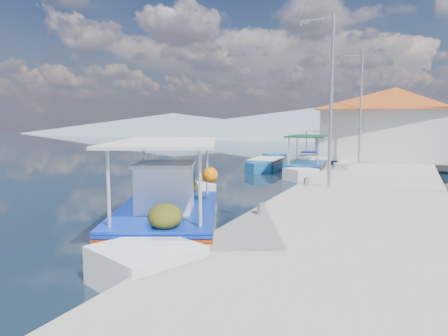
% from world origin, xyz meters
% --- Properties ---
extents(ground, '(160.00, 160.00, 0.00)m').
position_xyz_m(ground, '(0.00, 0.00, 0.00)').
color(ground, black).
rests_on(ground, ground).
extents(quay, '(5.00, 44.00, 0.50)m').
position_xyz_m(quay, '(5.90, 6.00, 0.25)').
color(quay, '#9B9991').
rests_on(quay, ground).
extents(bollards, '(0.20, 17.20, 0.30)m').
position_xyz_m(bollards, '(3.80, 5.25, 0.65)').
color(bollards, '#A5A8AD').
rests_on(bollards, quay).
extents(main_caique, '(4.49, 7.34, 2.66)m').
position_xyz_m(main_caique, '(1.90, -4.29, 0.51)').
color(main_caique, white).
rests_on(main_caique, ground).
extents(caique_green_canopy, '(2.27, 6.17, 2.32)m').
position_xyz_m(caique_green_canopy, '(2.25, 8.70, 0.35)').
color(caique_green_canopy, white).
rests_on(caique_green_canopy, ground).
extents(caique_blue_hull, '(1.83, 5.39, 0.96)m').
position_xyz_m(caique_blue_hull, '(-0.54, 10.41, 0.26)').
color(caique_blue_hull, '#17578E').
rests_on(caique_blue_hull, ground).
extents(caique_far, '(3.67, 6.28, 2.38)m').
position_xyz_m(caique_far, '(1.77, 17.21, 0.44)').
color(caique_far, white).
rests_on(caique_far, ground).
extents(harbor_building, '(10.49, 10.49, 4.40)m').
position_xyz_m(harbor_building, '(6.20, 15.00, 2.78)').
color(harbor_building, white).
rests_on(harbor_building, quay).
extents(lamp_post_near, '(1.21, 0.14, 6.00)m').
position_xyz_m(lamp_post_near, '(4.51, 2.00, 3.85)').
color(lamp_post_near, '#A5A8AD').
rests_on(lamp_post_near, quay).
extents(lamp_post_far, '(1.21, 0.14, 6.00)m').
position_xyz_m(lamp_post_far, '(4.51, 11.00, 3.85)').
color(lamp_post_far, '#A5A8AD').
rests_on(lamp_post_far, quay).
extents(mountain_ridge, '(171.40, 96.00, 5.50)m').
position_xyz_m(mountain_ridge, '(6.54, 56.00, 2.04)').
color(mountain_ridge, gray).
rests_on(mountain_ridge, ground).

